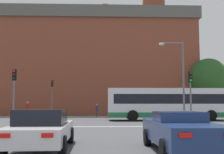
% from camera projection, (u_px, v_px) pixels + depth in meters
% --- Properties ---
extents(stop_line_strip, '(9.66, 0.30, 0.01)m').
position_uv_depth(stop_line_strip, '(105.00, 127.00, 19.44)').
color(stop_line_strip, silver).
rests_on(stop_line_strip, ground_plane).
extents(far_pavement, '(70.74, 2.50, 0.01)m').
position_uv_depth(far_pavement, '(104.00, 117.00, 34.22)').
color(far_pavement, gray).
rests_on(far_pavement, ground_plane).
extents(brick_civic_building, '(35.38, 15.38, 22.75)m').
position_uv_depth(brick_civic_building, '(81.00, 65.00, 45.95)').
color(brick_civic_building, brown).
rests_on(brick_civic_building, ground_plane).
extents(car_saloon_left, '(2.10, 4.70, 1.40)m').
position_uv_depth(car_saloon_left, '(42.00, 129.00, 9.87)').
color(car_saloon_left, silver).
rests_on(car_saloon_left, ground_plane).
extents(car_roadster_right, '(1.95, 4.92, 1.33)m').
position_uv_depth(car_roadster_right, '(180.00, 131.00, 9.31)').
color(car_roadster_right, navy).
rests_on(car_roadster_right, ground_plane).
extents(bus_crossing_lead, '(11.75, 2.74, 3.03)m').
position_uv_depth(bus_crossing_lead, '(169.00, 103.00, 27.08)').
color(bus_crossing_lead, silver).
rests_on(bus_crossing_lead, ground_plane).
extents(traffic_light_near_left, '(0.26, 0.31, 4.03)m').
position_uv_depth(traffic_light_near_left, '(14.00, 88.00, 19.78)').
color(traffic_light_near_left, slate).
rests_on(traffic_light_near_left, ground_plane).
extents(traffic_light_far_left, '(0.26, 0.31, 4.43)m').
position_uv_depth(traffic_light_far_left, '(52.00, 92.00, 33.96)').
color(traffic_light_far_left, slate).
rests_on(traffic_light_far_left, ground_plane).
extents(traffic_light_near_right, '(0.26, 0.31, 3.92)m').
position_uv_depth(traffic_light_near_right, '(191.00, 89.00, 20.26)').
color(traffic_light_near_right, slate).
rests_on(traffic_light_near_right, ground_plane).
extents(street_lamp_junction, '(2.15, 0.36, 6.91)m').
position_uv_depth(street_lamp_junction, '(179.00, 72.00, 23.82)').
color(street_lamp_junction, slate).
rests_on(street_lamp_junction, ground_plane).
extents(pedestrian_waiting, '(0.44, 0.31, 1.84)m').
position_uv_depth(pedestrian_waiting, '(28.00, 108.00, 34.12)').
color(pedestrian_waiting, '#333851').
rests_on(pedestrian_waiting, ground_plane).
extents(pedestrian_walking_east, '(0.27, 0.42, 1.58)m').
position_uv_depth(pedestrian_walking_east, '(97.00, 109.00, 33.63)').
color(pedestrian_walking_east, '#333851').
rests_on(pedestrian_walking_east, ground_plane).
extents(pedestrian_walking_west, '(0.44, 0.30, 1.78)m').
position_uv_depth(pedestrian_walking_west, '(153.00, 108.00, 35.13)').
color(pedestrian_walking_west, '#333851').
rests_on(pedestrian_walking_west, ground_plane).
extents(tree_by_building, '(5.25, 5.25, 7.75)m').
position_uv_depth(tree_by_building, '(208.00, 79.00, 38.23)').
color(tree_by_building, '#4C3823').
rests_on(tree_by_building, ground_plane).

